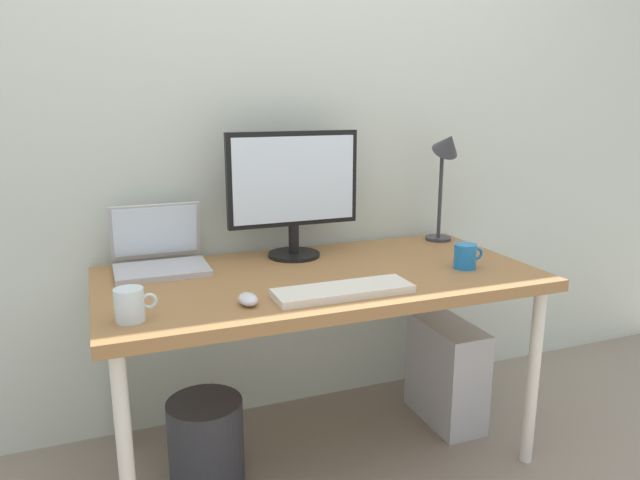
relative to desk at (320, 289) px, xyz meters
The scene contains 12 objects.
ground_plane 0.65m from the desk, ahead, with size 6.00×6.00×0.00m, color gray.
back_wall 0.78m from the desk, 90.00° to the left, with size 4.40×0.04×2.60m, color silver.
desk is the anchor object (origin of this frame).
monitor 0.41m from the desk, 92.86° to the left, with size 0.51×0.20×0.48m.
laptop 0.59m from the desk, 152.93° to the left, with size 0.32×0.27×0.23m.
desk_lamp 0.80m from the desk, 20.57° to the left, with size 0.11×0.16×0.48m.
keyboard 0.25m from the desk, 93.55° to the right, with size 0.44×0.14×0.02m, color silver.
mouse 0.39m from the desk, 144.94° to the right, with size 0.06×0.09×0.03m, color silver.
coffee_mug 0.54m from the desk, 14.34° to the right, with size 0.11×0.08×0.09m.
glass_cup 0.69m from the desk, 160.47° to the right, with size 0.12×0.08×0.09m.
computer_tower 0.73m from the desk, ahead, with size 0.18×0.36×0.42m, color #B2B2B7.
wastebasket 0.66m from the desk, behind, with size 0.26×0.26×0.30m, color #333338.
Camera 1 is at (-0.71, -1.84, 1.31)m, focal length 33.08 mm.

